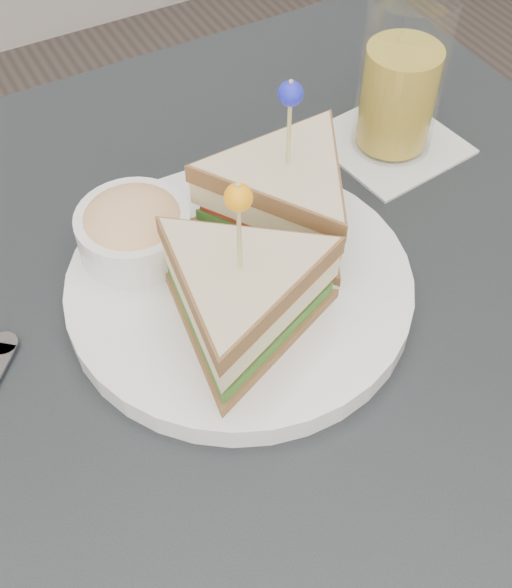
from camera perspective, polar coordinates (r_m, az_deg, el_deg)
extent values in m
cube|color=black|center=(0.56, -0.40, -5.32)|extent=(0.80, 0.80, 0.03)
cylinder|color=black|center=(1.16, 6.61, 3.70)|extent=(0.04, 0.04, 0.72)
cylinder|color=white|center=(0.57, -1.28, 0.43)|extent=(0.30, 0.30, 0.02)
cylinder|color=white|center=(0.57, -1.30, 1.10)|extent=(0.30, 0.30, 0.00)
cylinder|color=#D0C277|center=(0.46, -1.31, 4.59)|extent=(0.00, 0.00, 0.08)
sphere|color=orange|center=(0.44, -1.38, 7.47)|extent=(0.02, 0.02, 0.02)
cylinder|color=#D0C277|center=(0.54, 2.57, 12.49)|extent=(0.00, 0.00, 0.08)
sphere|color=#1A21C3|center=(0.52, 2.69, 15.24)|extent=(0.02, 0.02, 0.02)
cylinder|color=white|center=(0.58, -9.35, 4.59)|extent=(0.10, 0.10, 0.04)
ellipsoid|color=#E0B772|center=(0.57, -9.53, 5.56)|extent=(0.09, 0.09, 0.04)
cylinder|color=#B9BBC4|center=(0.58, -18.94, -3.67)|extent=(0.03, 0.03, 0.00)
cube|color=silver|center=(0.72, 10.31, 11.44)|extent=(0.13, 0.13, 0.00)
cylinder|color=gold|center=(0.69, 10.92, 14.79)|extent=(0.07, 0.07, 0.09)
cylinder|color=white|center=(0.68, 11.22, 16.37)|extent=(0.08, 0.08, 0.15)
cube|color=white|center=(0.68, 11.64, 18.30)|extent=(0.02, 0.02, 0.02)
cube|color=white|center=(0.66, 11.02, 16.95)|extent=(0.02, 0.02, 0.02)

